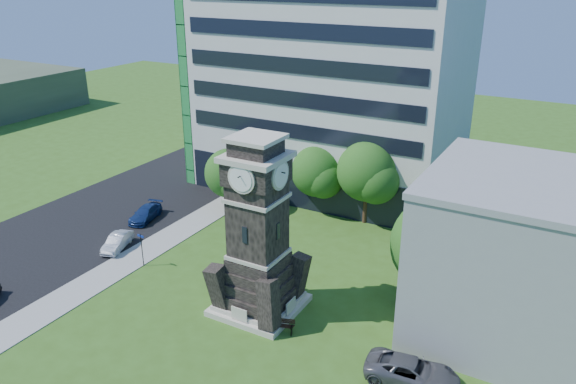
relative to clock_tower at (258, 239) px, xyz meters
The scene contains 15 objects.
ground 6.39m from the clock_tower, 146.32° to the right, with size 160.00×160.00×0.00m, color #345718.
sidewalk 13.88m from the clock_tower, 166.50° to the left, with size 3.00×70.00×0.06m, color gray.
street 21.86m from the clock_tower, behind, with size 14.00×80.00×0.02m, color black.
clock_tower is the anchor object (origin of this frame).
office_tall 26.21m from the clock_tower, 104.57° to the left, with size 26.20×15.11×28.60m.
office_low 18.00m from the clock_tower, 19.48° to the left, with size 15.20×12.20×10.40m.
car_street_mid 15.66m from the clock_tower, behind, with size 1.29×3.69×1.22m, color #B1B4B9.
car_street_north 18.85m from the clock_tower, 157.21° to the left, with size 1.71×4.20×1.22m, color navy.
car_east_lot 12.48m from the clock_tower, 10.70° to the right, with size 2.43×5.26×1.46m, color #535358.
park_bench 5.70m from the clock_tower, 30.43° to the right, with size 1.67×0.44×0.86m.
street_sign 11.59m from the clock_tower, behind, with size 0.65×0.07×2.73m.
tree_nw 17.12m from the clock_tower, 131.23° to the left, with size 5.13×4.67×6.08m.
tree_nc 17.11m from the clock_tower, 103.39° to the left, with size 5.29×4.81×6.44m.
tree_ne 16.51m from the clock_tower, 86.25° to the left, with size 5.95×5.40×7.66m.
tree_east 12.28m from the clock_tower, 33.09° to the left, with size 7.25×6.59×7.67m.
Camera 1 is at (20.77, -25.57, 21.77)m, focal length 35.00 mm.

